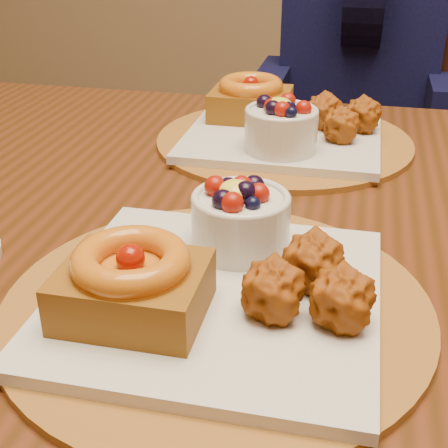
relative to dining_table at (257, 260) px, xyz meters
The scene contains 5 objects.
dining_table is the anchor object (origin of this frame).
place_setting_near 0.24m from the dining_table, 90.90° to the right, with size 0.38×0.38×0.09m.
place_setting_far 0.24m from the dining_table, 90.99° to the left, with size 0.38×0.38×0.09m.
chair_far 0.83m from the dining_table, 73.63° to the left, with size 0.50×0.50×0.85m.
diner 0.94m from the dining_table, 84.24° to the left, with size 0.46×0.46×0.75m.
Camera 1 is at (0.01, -0.69, 1.08)m, focal length 50.00 mm.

